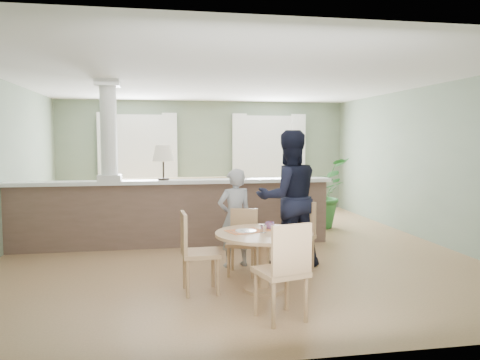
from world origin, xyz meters
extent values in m
plane|color=tan|center=(0.00, 0.00, 0.00)|extent=(8.00, 8.00, 0.00)
cube|color=gray|center=(0.00, 4.00, 1.35)|extent=(7.00, 0.02, 2.70)
cube|color=gray|center=(3.50, 0.00, 1.35)|extent=(0.02, 8.00, 2.70)
cube|color=gray|center=(0.00, -4.00, 1.35)|extent=(7.00, 0.02, 2.70)
cube|color=white|center=(0.00, 0.00, 2.70)|extent=(7.00, 8.00, 0.02)
cube|color=white|center=(-1.60, 3.97, 1.55)|extent=(1.10, 0.02, 1.50)
cube|color=white|center=(-1.60, 3.94, 1.55)|extent=(1.22, 0.04, 1.62)
cube|color=white|center=(1.60, 3.97, 1.55)|extent=(1.10, 0.02, 1.50)
cube|color=white|center=(1.60, 3.94, 1.55)|extent=(1.22, 0.04, 1.62)
cube|color=white|center=(-2.35, 3.88, 1.25)|extent=(0.35, 0.10, 2.30)
cube|color=white|center=(-0.85, 3.88, 1.25)|extent=(0.35, 0.10, 2.30)
cube|color=white|center=(0.85, 3.88, 1.25)|extent=(0.35, 0.10, 2.30)
cube|color=white|center=(2.35, 3.88, 1.25)|extent=(0.35, 0.10, 2.30)
cube|color=brown|center=(-0.90, 0.20, 0.53)|extent=(5.20, 0.22, 1.05)
cube|color=white|center=(-0.90, 0.20, 1.08)|extent=(5.32, 0.36, 0.06)
cube|color=white|center=(-1.90, 0.20, 1.16)|extent=(0.36, 0.36, 0.10)
cylinder|color=white|center=(-1.90, 0.20, 1.91)|extent=(0.26, 0.26, 1.39)
cube|color=white|center=(-1.90, 0.20, 2.65)|extent=(0.38, 0.38, 0.10)
cylinder|color=black|center=(-1.05, 0.20, 1.12)|extent=(0.18, 0.18, 0.03)
cylinder|color=black|center=(-1.05, 0.20, 1.28)|extent=(0.03, 0.03, 0.28)
cone|color=beige|center=(-1.05, 0.20, 1.55)|extent=(0.36, 0.36, 0.26)
imported|color=olive|center=(-0.90, 2.09, 0.48)|extent=(3.35, 1.42, 0.96)
imported|color=#2B6D2D|center=(2.03, 1.47, 0.70)|extent=(1.64, 1.66, 1.39)
cylinder|color=tan|center=(0.07, -2.24, 0.02)|extent=(0.48, 0.48, 0.04)
cylinder|color=tan|center=(0.07, -2.24, 0.35)|extent=(0.13, 0.13, 0.62)
cylinder|color=tan|center=(0.07, -2.24, 0.67)|extent=(1.14, 1.14, 0.04)
cube|color=#CA522D|center=(-0.14, -2.14, 0.69)|extent=(0.48, 0.41, 0.01)
cube|color=#CA522D|center=(0.31, -2.04, 0.69)|extent=(0.41, 0.30, 0.01)
cylinder|color=white|center=(-0.13, -2.16, 0.70)|extent=(0.25, 0.25, 0.01)
cylinder|color=white|center=(0.33, -2.06, 0.70)|extent=(0.25, 0.25, 0.01)
cylinder|color=white|center=(0.06, -2.27, 0.74)|extent=(0.07, 0.07, 0.08)
cube|color=silver|center=(-0.17, -2.23, 0.71)|extent=(0.07, 0.16, 0.00)
cube|color=silver|center=(-0.29, -2.23, 0.70)|extent=(0.08, 0.20, 0.00)
cylinder|color=white|center=(0.50, -2.22, 0.73)|extent=(0.04, 0.04, 0.07)
cylinder|color=silver|center=(0.50, -2.22, 0.77)|extent=(0.04, 0.04, 0.01)
imported|color=blue|center=(0.18, -2.06, 0.73)|extent=(0.14, 0.14, 0.09)
cube|color=tan|center=(-0.07, -1.56, 0.41)|extent=(0.49, 0.49, 0.05)
cylinder|color=tan|center=(-0.26, -1.65, 0.20)|extent=(0.04, 0.04, 0.39)
cylinder|color=tan|center=(0.03, -1.75, 0.20)|extent=(0.04, 0.04, 0.39)
cylinder|color=tan|center=(-0.16, -1.36, 0.20)|extent=(0.04, 0.04, 0.39)
cylinder|color=tan|center=(0.13, -1.46, 0.20)|extent=(0.04, 0.04, 0.39)
cube|color=tan|center=(-0.01, -1.39, 0.64)|extent=(0.36, 0.15, 0.42)
cube|color=tan|center=(0.70, -1.49, 0.44)|extent=(0.58, 0.58, 0.05)
cylinder|color=tan|center=(0.47, -1.52, 0.21)|extent=(0.04, 0.04, 0.42)
cylinder|color=tan|center=(0.74, -1.72, 0.21)|extent=(0.04, 0.04, 0.42)
cylinder|color=tan|center=(0.67, -1.25, 0.21)|extent=(0.04, 0.04, 0.42)
cylinder|color=tan|center=(0.94, -1.45, 0.21)|extent=(0.04, 0.04, 0.42)
cube|color=tan|center=(0.82, -1.34, 0.69)|extent=(0.34, 0.27, 0.45)
cube|color=tan|center=(0.03, -3.13, 0.48)|extent=(0.54, 0.54, 0.05)
cylinder|color=tan|center=(0.16, -2.91, 0.23)|extent=(0.04, 0.04, 0.45)
cylinder|color=tan|center=(-0.19, -3.01, 0.23)|extent=(0.04, 0.04, 0.45)
cylinder|color=tan|center=(0.25, -3.26, 0.23)|extent=(0.04, 0.04, 0.45)
cylinder|color=tan|center=(-0.09, -3.35, 0.23)|extent=(0.04, 0.04, 0.45)
cube|color=tan|center=(0.09, -3.33, 0.74)|extent=(0.42, 0.15, 0.49)
cube|color=tan|center=(-0.67, -2.18, 0.45)|extent=(0.44, 0.44, 0.05)
cylinder|color=tan|center=(-0.49, -2.34, 0.22)|extent=(0.04, 0.04, 0.43)
cylinder|color=tan|center=(-0.50, -2.00, 0.22)|extent=(0.04, 0.04, 0.43)
cylinder|color=tan|center=(-0.83, -2.36, 0.22)|extent=(0.04, 0.04, 0.43)
cylinder|color=tan|center=(-0.85, -2.01, 0.22)|extent=(0.04, 0.04, 0.43)
cube|color=tan|center=(-0.86, -2.18, 0.71)|extent=(0.06, 0.41, 0.46)
imported|color=gray|center=(-0.10, -1.15, 0.69)|extent=(0.56, 0.44, 1.37)
imported|color=black|center=(0.66, -1.20, 0.95)|extent=(0.98, 0.80, 1.90)
camera|label=1|loc=(-1.14, -7.49, 1.77)|focal=35.00mm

